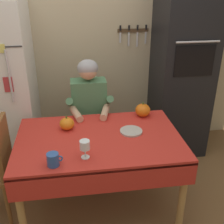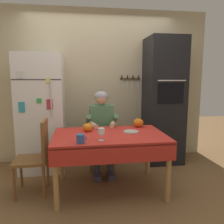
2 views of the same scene
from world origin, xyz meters
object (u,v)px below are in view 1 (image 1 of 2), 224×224
(seated_person, at_px, (90,109))
(pumpkin_medium, at_px, (67,124))
(pumpkin_large, at_px, (143,110))
(dining_table, at_px, (99,147))
(wine_glass, at_px, (85,146))
(serving_tray, at_px, (131,131))
(refrigerator, at_px, (1,89))
(wall_oven, at_px, (182,67))
(chair_behind_person, at_px, (89,120))
(coffee_mug, at_px, (53,160))

(seated_person, relative_size, pumpkin_medium, 9.41)
(pumpkin_large, bearing_deg, dining_table, -141.88)
(dining_table, relative_size, wine_glass, 9.56)
(serving_tray, bearing_deg, seated_person, 121.64)
(refrigerator, height_order, wall_oven, wall_oven)
(chair_behind_person, bearing_deg, dining_table, -87.32)
(dining_table, distance_m, serving_tray, 0.31)
(coffee_mug, height_order, pumpkin_large, pumpkin_large)
(wall_oven, distance_m, seated_person, 1.18)
(chair_behind_person, bearing_deg, serving_tray, -65.55)
(dining_table, distance_m, coffee_mug, 0.51)
(refrigerator, distance_m, dining_table, 1.32)
(dining_table, bearing_deg, coffee_mug, -138.07)
(serving_tray, bearing_deg, refrigerator, 146.81)
(dining_table, distance_m, pumpkin_large, 0.61)
(pumpkin_large, bearing_deg, refrigerator, 159.95)
(dining_table, xyz_separation_m, serving_tray, (0.29, 0.07, 0.09))
(pumpkin_medium, bearing_deg, dining_table, -37.38)
(wall_oven, xyz_separation_m, dining_table, (-1.05, -0.92, -0.39))
(coffee_mug, height_order, wine_glass, wine_glass)
(wall_oven, bearing_deg, serving_tray, -131.74)
(wine_glass, height_order, pumpkin_medium, wine_glass)
(chair_behind_person, relative_size, wine_glass, 6.35)
(coffee_mug, relative_size, wine_glass, 0.79)
(coffee_mug, height_order, serving_tray, coffee_mug)
(wall_oven, xyz_separation_m, serving_tray, (-0.76, -0.85, -0.30))
(seated_person, height_order, serving_tray, seated_person)
(pumpkin_medium, bearing_deg, coffee_mug, -100.45)
(dining_table, relative_size, chair_behind_person, 1.51)
(seated_person, relative_size, coffee_mug, 10.74)
(seated_person, distance_m, coffee_mug, 0.99)
(refrigerator, height_order, coffee_mug, refrigerator)
(seated_person, bearing_deg, pumpkin_large, -25.27)
(dining_table, relative_size, seated_person, 1.12)
(seated_person, xyz_separation_m, coffee_mug, (-0.33, -0.93, 0.05))
(refrigerator, distance_m, pumpkin_large, 1.51)
(seated_person, distance_m, serving_tray, 0.63)
(pumpkin_large, xyz_separation_m, serving_tray, (-0.18, -0.29, -0.06))
(chair_behind_person, relative_size, seated_person, 0.75)
(refrigerator, bearing_deg, wall_oven, 1.14)
(wine_glass, xyz_separation_m, pumpkin_medium, (-0.13, 0.47, -0.05))
(seated_person, height_order, coffee_mug, seated_person)
(refrigerator, xyz_separation_m, wall_oven, (2.00, 0.04, 0.15))
(coffee_mug, bearing_deg, seated_person, 70.62)
(refrigerator, relative_size, wine_glass, 12.29)
(dining_table, height_order, wine_glass, wine_glass)
(refrigerator, relative_size, coffee_mug, 15.52)
(chair_behind_person, xyz_separation_m, seated_person, (0.00, -0.19, 0.23))
(wall_oven, height_order, pumpkin_large, wall_oven)
(coffee_mug, xyz_separation_m, pumpkin_medium, (0.10, 0.53, 0.01))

